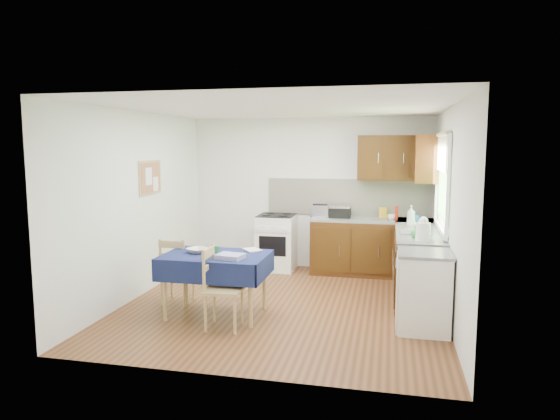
% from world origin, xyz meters
% --- Properties ---
extents(floor, '(4.20, 4.20, 0.00)m').
position_xyz_m(floor, '(0.00, 0.00, 0.00)').
color(floor, '#4D2D14').
rests_on(floor, ground).
extents(ceiling, '(4.00, 4.20, 0.02)m').
position_xyz_m(ceiling, '(0.00, 0.00, 2.50)').
color(ceiling, white).
rests_on(ceiling, wall_back).
extents(wall_back, '(4.00, 0.02, 2.50)m').
position_xyz_m(wall_back, '(0.00, 2.10, 1.25)').
color(wall_back, white).
rests_on(wall_back, ground).
extents(wall_front, '(4.00, 0.02, 2.50)m').
position_xyz_m(wall_front, '(0.00, -2.10, 1.25)').
color(wall_front, white).
rests_on(wall_front, ground).
extents(wall_left, '(0.02, 4.20, 2.50)m').
position_xyz_m(wall_left, '(-2.00, 0.00, 1.25)').
color(wall_left, white).
rests_on(wall_left, ground).
extents(wall_right, '(0.02, 4.20, 2.50)m').
position_xyz_m(wall_right, '(2.00, 0.00, 1.25)').
color(wall_right, white).
rests_on(wall_right, ground).
extents(base_cabinets, '(1.90, 2.30, 0.86)m').
position_xyz_m(base_cabinets, '(1.36, 1.26, 0.43)').
color(base_cabinets, '#351F09').
rests_on(base_cabinets, ground).
extents(worktop_back, '(1.90, 0.60, 0.04)m').
position_xyz_m(worktop_back, '(1.05, 1.80, 0.88)').
color(worktop_back, slate).
rests_on(worktop_back, base_cabinets).
extents(worktop_right, '(0.60, 1.70, 0.04)m').
position_xyz_m(worktop_right, '(1.70, 0.65, 0.88)').
color(worktop_right, slate).
rests_on(worktop_right, base_cabinets).
extents(worktop_corner, '(0.60, 0.60, 0.04)m').
position_xyz_m(worktop_corner, '(1.70, 1.80, 0.88)').
color(worktop_corner, slate).
rests_on(worktop_corner, base_cabinets).
extents(splashback, '(2.70, 0.02, 0.60)m').
position_xyz_m(splashback, '(0.65, 2.08, 1.20)').
color(splashback, white).
rests_on(splashback, wall_back).
extents(upper_cabinets, '(1.20, 0.85, 0.70)m').
position_xyz_m(upper_cabinets, '(1.52, 1.80, 1.85)').
color(upper_cabinets, '#351F09').
rests_on(upper_cabinets, wall_back).
extents(stove, '(0.60, 0.61, 0.92)m').
position_xyz_m(stove, '(-0.50, 1.80, 0.46)').
color(stove, white).
rests_on(stove, ground).
extents(window, '(0.04, 1.48, 1.26)m').
position_xyz_m(window, '(1.97, 0.70, 1.65)').
color(window, '#385E26').
rests_on(window, wall_right).
extents(fridge, '(0.58, 0.60, 0.89)m').
position_xyz_m(fridge, '(1.70, -0.55, 0.44)').
color(fridge, white).
rests_on(fridge, ground).
extents(corkboard, '(0.04, 0.62, 0.47)m').
position_xyz_m(corkboard, '(-1.97, 0.30, 1.60)').
color(corkboard, tan).
rests_on(corkboard, wall_left).
extents(dining_table, '(1.24, 0.84, 0.75)m').
position_xyz_m(dining_table, '(-0.71, -0.58, 0.65)').
color(dining_table, '#101240').
rests_on(dining_table, ground).
extents(chair_far, '(0.39, 0.39, 0.86)m').
position_xyz_m(chair_far, '(-1.37, -0.25, 0.46)').
color(chair_far, tan).
rests_on(chair_far, ground).
extents(chair_near, '(0.43, 0.43, 0.92)m').
position_xyz_m(chair_near, '(-0.52, -0.97, 0.49)').
color(chair_near, tan).
rests_on(chair_near, ground).
extents(toaster, '(0.28, 0.17, 0.21)m').
position_xyz_m(toaster, '(0.22, 1.80, 1.00)').
color(toaster, silver).
rests_on(toaster, worktop_back).
extents(sandwich_press, '(0.33, 0.28, 0.19)m').
position_xyz_m(sandwich_press, '(0.54, 1.81, 0.99)').
color(sandwich_press, black).
rests_on(sandwich_press, worktop_back).
extents(sauce_bottle, '(0.05, 0.05, 0.22)m').
position_xyz_m(sauce_bottle, '(1.42, 1.70, 1.01)').
color(sauce_bottle, red).
rests_on(sauce_bottle, worktop_back).
extents(yellow_packet, '(0.14, 0.12, 0.16)m').
position_xyz_m(yellow_packet, '(1.21, 1.95, 0.98)').
color(yellow_packet, gold).
rests_on(yellow_packet, worktop_back).
extents(dish_rack, '(0.38, 0.29, 0.18)m').
position_xyz_m(dish_rack, '(1.65, 0.53, 0.92)').
color(dish_rack, gray).
rests_on(dish_rack, worktop_right).
extents(kettle, '(0.17, 0.17, 0.29)m').
position_xyz_m(kettle, '(1.71, 0.04, 1.03)').
color(kettle, white).
rests_on(kettle, worktop_right).
extents(cup, '(0.12, 0.12, 0.09)m').
position_xyz_m(cup, '(1.34, 1.70, 0.94)').
color(cup, silver).
rests_on(cup, worktop_back).
extents(soap_bottle_a, '(0.14, 0.14, 0.30)m').
position_xyz_m(soap_bottle_a, '(1.61, 1.14, 1.05)').
color(soap_bottle_a, white).
rests_on(soap_bottle_a, worktop_right).
extents(soap_bottle_b, '(0.12, 0.12, 0.19)m').
position_xyz_m(soap_bottle_b, '(1.67, 1.40, 1.00)').
color(soap_bottle_b, '#1E59B4').
rests_on(soap_bottle_b, worktop_right).
extents(soap_bottle_c, '(0.17, 0.17, 0.16)m').
position_xyz_m(soap_bottle_c, '(1.64, 0.19, 0.98)').
color(soap_bottle_c, green).
rests_on(soap_bottle_c, worktop_right).
extents(plate_bowl, '(0.32, 0.32, 0.06)m').
position_xyz_m(plate_bowl, '(-0.95, -0.55, 0.78)').
color(plate_bowl, beige).
rests_on(plate_bowl, dining_table).
extents(book, '(0.29, 0.30, 0.02)m').
position_xyz_m(book, '(-0.40, -0.34, 0.76)').
color(book, white).
rests_on(book, dining_table).
extents(spice_jar, '(0.05, 0.05, 0.10)m').
position_xyz_m(spice_jar, '(-0.69, -0.56, 0.80)').
color(spice_jar, '#248535').
rests_on(spice_jar, dining_table).
extents(tea_towel, '(0.34, 0.28, 0.05)m').
position_xyz_m(tea_towel, '(-0.46, -0.76, 0.78)').
color(tea_towel, navy).
rests_on(tea_towel, dining_table).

